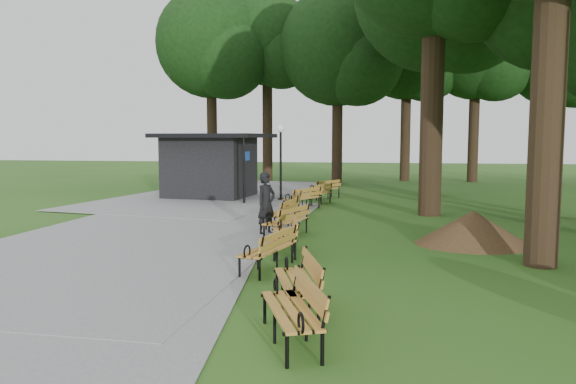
% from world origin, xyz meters
% --- Properties ---
extents(ground, '(100.00, 100.00, 0.00)m').
position_xyz_m(ground, '(0.00, 0.00, 0.00)').
color(ground, '#295819').
rests_on(ground, ground).
extents(path, '(12.00, 38.00, 0.06)m').
position_xyz_m(path, '(-4.00, 3.00, 0.03)').
color(path, gray).
rests_on(path, ground).
extents(person, '(0.72, 0.78, 1.79)m').
position_xyz_m(person, '(-0.61, 3.40, 0.90)').
color(person, black).
rests_on(person, ground).
extents(kiosk, '(5.19, 4.66, 2.96)m').
position_xyz_m(kiosk, '(-5.15, 12.70, 1.48)').
color(kiosk, black).
rests_on(kiosk, ground).
extents(lamp_post, '(0.32, 0.32, 3.33)m').
position_xyz_m(lamp_post, '(-1.68, 11.93, 2.38)').
color(lamp_post, black).
rests_on(lamp_post, ground).
extents(dirt_mound, '(2.47, 2.47, 0.90)m').
position_xyz_m(dirt_mound, '(4.98, 2.79, 0.45)').
color(dirt_mound, '#47301C').
rests_on(dirt_mound, ground).
extents(bench_0, '(1.28, 2.00, 0.88)m').
position_xyz_m(bench_0, '(1.35, -4.70, 0.44)').
color(bench_0, '#BB7D2B').
rests_on(bench_0, ground).
extents(bench_1, '(1.15, 2.00, 0.88)m').
position_xyz_m(bench_1, '(1.21, -3.24, 0.44)').
color(bench_1, '#BB7D2B').
rests_on(bench_1, ground).
extents(bench_2, '(1.09, 2.00, 0.88)m').
position_xyz_m(bench_2, '(0.24, -0.76, 0.44)').
color(bench_2, '#BB7D2B').
rests_on(bench_2, ground).
extents(bench_3, '(1.01, 1.99, 0.88)m').
position_xyz_m(bench_3, '(0.30, 1.05, 0.44)').
color(bench_3, '#BB7D2B').
rests_on(bench_3, ground).
extents(bench_4, '(1.26, 2.00, 0.88)m').
position_xyz_m(bench_4, '(-0.00, 3.17, 0.44)').
color(bench_4, '#BB7D2B').
rests_on(bench_4, ground).
extents(bench_5, '(0.89, 1.97, 0.88)m').
position_xyz_m(bench_5, '(-0.42, 4.80, 0.44)').
color(bench_5, '#BB7D2B').
rests_on(bench_5, ground).
extents(bench_6, '(0.76, 1.94, 0.88)m').
position_xyz_m(bench_6, '(-0.45, 6.89, 0.44)').
color(bench_6, '#BB7D2B').
rests_on(bench_6, ground).
extents(bench_7, '(1.50, 1.97, 0.88)m').
position_xyz_m(bench_7, '(-0.33, 8.96, 0.44)').
color(bench_7, '#BB7D2B').
rests_on(bench_7, ground).
extents(bench_8, '(1.30, 2.00, 0.88)m').
position_xyz_m(bench_8, '(0.04, 10.77, 0.44)').
color(bench_8, '#BB7D2B').
rests_on(bench_8, ground).
extents(bench_9, '(1.57, 1.94, 0.88)m').
position_xyz_m(bench_9, '(0.16, 12.95, 0.44)').
color(bench_9, '#BB7D2B').
rests_on(bench_9, ground).
extents(tree_backdrop, '(36.95, 9.88, 16.49)m').
position_xyz_m(tree_backdrop, '(7.11, 22.98, 8.24)').
color(tree_backdrop, black).
rests_on(tree_backdrop, ground).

